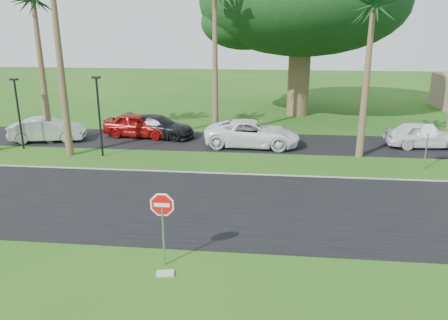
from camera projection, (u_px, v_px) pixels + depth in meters
name	position (u px, v px, depth m)	size (l,w,h in m)	color
ground	(170.00, 223.00, 17.02)	(120.00, 120.00, 0.00)	#1C4F13
road	(181.00, 203.00, 18.91)	(120.00, 8.00, 0.02)	black
parking_strip	(213.00, 141.00, 28.87)	(120.00, 5.00, 0.02)	black
curb	(196.00, 172.00, 22.75)	(120.00, 0.12, 0.06)	gray
stop_sign_near	(162.00, 214.00, 13.59)	(1.05, 0.07, 2.62)	gray
stop_sign_far	(428.00, 137.00, 22.84)	(1.05, 0.07, 2.62)	gray
palm_left_mid	(33.00, 2.00, 25.93)	(5.00, 5.00, 10.00)	brown
palm_right_near	(373.00, 9.00, 23.13)	(5.00, 5.00, 9.50)	brown
canopy_tree	(302.00, 4.00, 34.59)	(16.50, 16.50, 13.12)	brown
streetlight_left	(18.00, 109.00, 26.46)	(0.45, 0.25, 4.34)	black
streetlight_right	(99.00, 112.00, 24.90)	(0.45, 0.25, 4.64)	black
car_silver	(48.00, 130.00, 28.65)	(1.64, 4.72, 1.55)	#B8BAC0
car_red	(138.00, 125.00, 29.81)	(1.91, 4.74, 1.61)	#960D0C
car_dark	(157.00, 127.00, 29.67)	(2.08, 5.10, 1.48)	black
car_minivan	(252.00, 134.00, 27.46)	(2.73, 5.92, 1.64)	white
car_pickup	(424.00, 135.00, 27.23)	(1.87, 4.65, 1.58)	white
utility_slab	(165.00, 273.00, 13.56)	(0.55, 0.35, 0.06)	#A9AAA2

